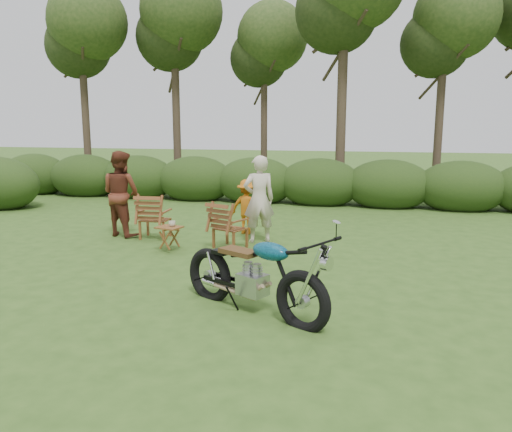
% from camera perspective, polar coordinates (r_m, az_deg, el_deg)
% --- Properties ---
extents(ground, '(80.00, 80.00, 0.00)m').
position_cam_1_polar(ground, '(6.71, -2.62, -10.37)').
color(ground, '#2E4B19').
rests_on(ground, ground).
extents(tree_line, '(22.52, 11.62, 8.14)m').
position_cam_1_polar(tree_line, '(15.85, 9.77, 15.45)').
color(tree_line, '#3B2D20').
rests_on(tree_line, ground).
extents(motorcycle, '(2.37, 1.76, 1.27)m').
position_cam_1_polar(motorcycle, '(6.57, -0.39, -10.81)').
color(motorcycle, '#0B6D92').
rests_on(motorcycle, ground).
extents(lawn_chair_right, '(0.81, 0.81, 0.91)m').
position_cam_1_polar(lawn_chair_right, '(9.81, -2.95, -3.63)').
color(lawn_chair_right, brown).
rests_on(lawn_chair_right, ground).
extents(lawn_chair_left, '(0.70, 0.70, 0.95)m').
position_cam_1_polar(lawn_chair_left, '(10.83, -11.38, -2.48)').
color(lawn_chair_left, brown).
rests_on(lawn_chair_left, ground).
extents(side_table, '(0.54, 0.49, 0.47)m').
position_cam_1_polar(side_table, '(9.63, -9.86, -2.59)').
color(side_table, '#5F3117').
rests_on(side_table, ground).
extents(cup, '(0.16, 0.16, 0.10)m').
position_cam_1_polar(cup, '(9.59, -9.56, -0.87)').
color(cup, beige).
rests_on(cup, side_table).
extents(adult_a, '(0.77, 0.67, 1.77)m').
position_cam_1_polar(adult_a, '(10.27, 0.34, -2.97)').
color(adult_a, beige).
rests_on(adult_a, ground).
extents(adult_b, '(1.07, 0.95, 1.84)m').
position_cam_1_polar(adult_b, '(11.25, -14.92, -2.15)').
color(adult_b, '#602B1B').
rests_on(adult_b, ground).
extents(child, '(0.84, 0.58, 1.20)m').
position_cam_1_polar(child, '(11.05, -1.03, -2.01)').
color(child, '#C06212').
rests_on(child, ground).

